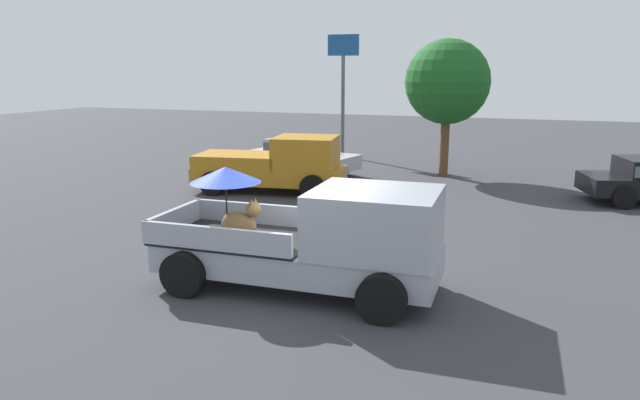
% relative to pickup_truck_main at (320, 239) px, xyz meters
% --- Properties ---
extents(ground_plane, '(80.00, 80.00, 0.00)m').
position_rel_pickup_truck_main_xyz_m(ground_plane, '(-0.43, -0.00, -0.97)').
color(ground_plane, '#38383D').
extents(pickup_truck_main, '(5.10, 2.36, 2.18)m').
position_rel_pickup_truck_main_xyz_m(pickup_truck_main, '(0.00, 0.00, 0.00)').
color(pickup_truck_main, black).
rests_on(pickup_truck_main, ground).
extents(pickup_truck_red, '(5.02, 2.74, 1.80)m').
position_rel_pickup_truck_main_xyz_m(pickup_truck_red, '(-4.29, 7.67, -0.09)').
color(pickup_truck_red, black).
rests_on(pickup_truck_red, ground).
extents(parked_sedan_far, '(4.59, 2.69, 1.33)m').
position_rel_pickup_truck_main_xyz_m(parked_sedan_far, '(-4.78, 10.92, -0.23)').
color(parked_sedan_far, black).
rests_on(parked_sedan_far, ground).
extents(motel_sign, '(1.40, 0.16, 5.35)m').
position_rel_pickup_truck_main_xyz_m(motel_sign, '(-4.69, 15.86, 2.78)').
color(motel_sign, '#59595B').
rests_on(motel_sign, ground).
extents(tree_by_lot, '(3.03, 3.03, 4.95)m').
position_rel_pickup_truck_main_xyz_m(tree_by_lot, '(0.36, 12.37, 2.44)').
color(tree_by_lot, brown).
rests_on(tree_by_lot, ground).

